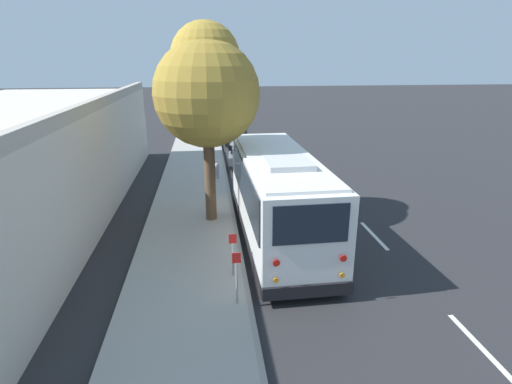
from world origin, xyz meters
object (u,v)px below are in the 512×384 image
Objects in this scene: fire_hydrant at (217,171)px; shuttle_bus at (278,192)px; parked_sedan_black at (237,135)px; parked_sedan_gray at (243,153)px; sign_post_far at (233,254)px; sign_post_near at (237,278)px; street_tree at (206,87)px.

shuttle_bus is at bearing -165.12° from fire_hydrant.
shuttle_bus reaches higher than parked_sedan_black.
shuttle_bus reaches higher than fire_hydrant.
parked_sedan_black is at bearing 3.53° from parked_sedan_gray.
sign_post_far reaches higher than fire_hydrant.
sign_post_far is (-19.86, 1.63, 0.21)m from parked_sedan_black.
street_tree is at bearing 5.36° from sign_post_near.
parked_sedan_gray is 3.13× the size of sign_post_near.
parked_sedan_gray is 13.65m from sign_post_far.
sign_post_near is at bearing -180.00° from sign_post_far.
street_tree is 8.99× the size of fire_hydrant.
parked_sedan_black is at bearing -4.68° from sign_post_far.
parked_sedan_gray is at bearing -6.42° from sign_post_far.
sign_post_far is (-2.75, 1.76, -0.89)m from shuttle_bus.
fire_hydrant is at bearing 0.80° from sign_post_near.
parked_sedan_gray is (10.81, 0.24, -1.09)m from shuttle_bus.
street_tree is at bearing 171.47° from parked_sedan_gray.
sign_post_near reaches higher than parked_sedan_black.
fire_hydrant is at bearing 159.20° from parked_sedan_gray.
sign_post_near is at bearing -174.64° from street_tree.
street_tree is 7.18m from fire_hydrant.
shuttle_bus is at bearing -22.95° from sign_post_near.
sign_post_far is (-4.52, -0.56, -4.36)m from street_tree.
parked_sedan_black is 3.20× the size of sign_post_near.
parked_sedan_gray is 5.56× the size of fire_hydrant.
shuttle_bus is 3.39m from sign_post_far.
sign_post_near is (-21.28, 1.63, 0.28)m from parked_sedan_black.
sign_post_near is 11.41m from fire_hydrant.
parked_sedan_black is 0.63× the size of street_tree.
parked_sedan_black is 10.03m from fire_hydrant.
parked_sedan_gray is 6.30m from parked_sedan_black.
sign_post_near is (-4.17, 1.76, -0.82)m from shuttle_bus.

